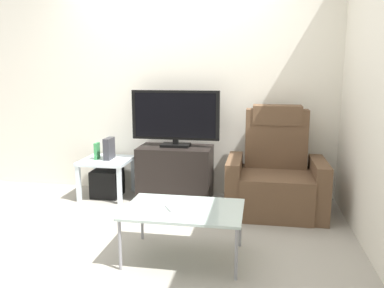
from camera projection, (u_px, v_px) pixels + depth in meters
ground_plane at (150, 225)px, 3.65m from camera, size 6.40×6.40×0.00m
wall_back at (175, 83)px, 4.50m from camera, size 6.40×0.06×2.60m
wall_side at (374, 88)px, 3.09m from camera, size 0.06×4.48×2.60m
tv_stand at (175, 172)px, 4.39m from camera, size 0.82×0.46×0.60m
television at (175, 117)px, 4.29m from camera, size 0.99×0.20×0.63m
recliner_armchair at (276, 176)px, 3.98m from camera, size 0.98×0.78×1.08m
side_table at (107, 165)px, 4.44m from camera, size 0.54×0.54×0.44m
subwoofer_box at (107, 183)px, 4.48m from camera, size 0.31×0.31×0.31m
book_upright at (97, 151)px, 4.41m from camera, size 0.03×0.11×0.19m
game_console at (109, 148)px, 4.41m from camera, size 0.07×0.20×0.25m
coffee_table at (184, 211)px, 2.96m from camera, size 0.90×0.60×0.40m
cell_phone at (172, 208)px, 2.94m from camera, size 0.14×0.16×0.01m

